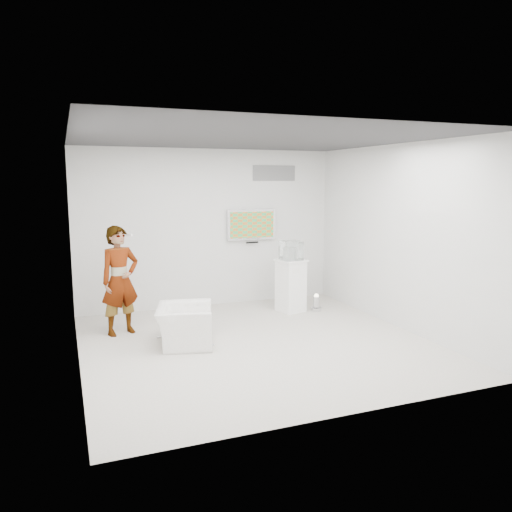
% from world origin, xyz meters
% --- Properties ---
extents(room, '(5.01, 5.01, 3.00)m').
position_xyz_m(room, '(0.00, 0.00, 1.50)').
color(room, beige).
rests_on(room, ground).
extents(tv, '(1.00, 0.08, 0.60)m').
position_xyz_m(tv, '(0.85, 2.45, 1.55)').
color(tv, silver).
rests_on(tv, room).
extents(logo_decal, '(0.90, 0.02, 0.30)m').
position_xyz_m(logo_decal, '(1.35, 2.49, 2.55)').
color(logo_decal, slate).
rests_on(logo_decal, room).
extents(person, '(0.73, 0.60, 1.72)m').
position_xyz_m(person, '(-1.82, 1.22, 0.86)').
color(person, white).
rests_on(person, room).
extents(armchair, '(1.00, 1.08, 0.59)m').
position_xyz_m(armchair, '(-1.01, 0.32, 0.29)').
color(armchair, white).
rests_on(armchair, room).
extents(pedestal, '(0.57, 0.57, 0.97)m').
position_xyz_m(pedestal, '(1.27, 1.49, 0.48)').
color(pedestal, white).
rests_on(pedestal, room).
extents(floor_uplight, '(0.24, 0.24, 0.31)m').
position_xyz_m(floor_uplight, '(1.72, 1.33, 0.15)').
color(floor_uplight, silver).
rests_on(floor_uplight, room).
extents(vitrine, '(0.35, 0.35, 0.34)m').
position_xyz_m(vitrine, '(1.27, 1.49, 1.14)').
color(vitrine, white).
rests_on(vitrine, pedestal).
extents(console, '(0.12, 0.18, 0.24)m').
position_xyz_m(console, '(1.27, 1.49, 1.09)').
color(console, white).
rests_on(console, pedestal).
extents(wii_remote, '(0.12, 0.13, 0.04)m').
position_xyz_m(wii_remote, '(-1.64, 1.45, 1.55)').
color(wii_remote, white).
rests_on(wii_remote, person).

